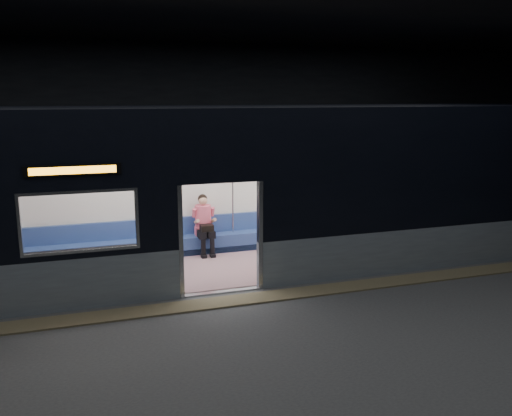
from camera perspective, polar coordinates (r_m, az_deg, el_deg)
station_floor at (r=9.19m, az=-1.92°, el=-11.11°), size 24.00×14.00×0.01m
station_envelope at (r=8.46m, az=-2.09°, el=12.43°), size 24.00×14.00×5.00m
tactile_strip at (r=9.67m, az=-2.85°, el=-9.78°), size 22.80×0.50×0.03m
metro_car at (r=11.06m, az=-5.71°, el=2.77°), size 18.00×3.04×3.35m
passenger at (r=12.28m, az=-5.51°, el=-1.35°), size 0.38×0.66×1.34m
handbag at (r=12.10m, az=-5.21°, el=-2.09°), size 0.32×0.29×0.14m
transit_map at (r=13.02m, az=2.96°, el=2.60°), size 1.05×0.03×0.68m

